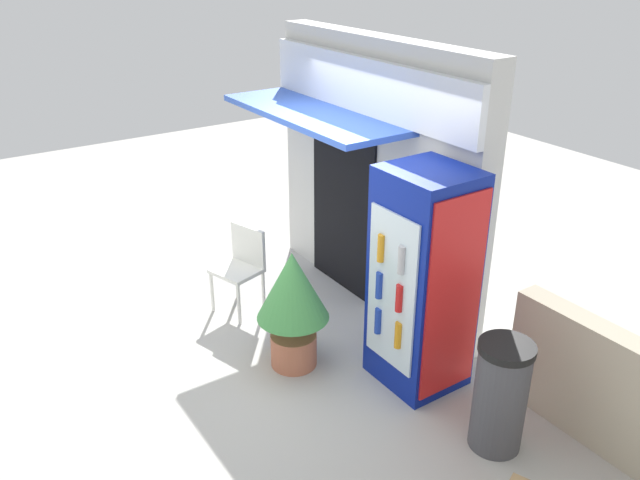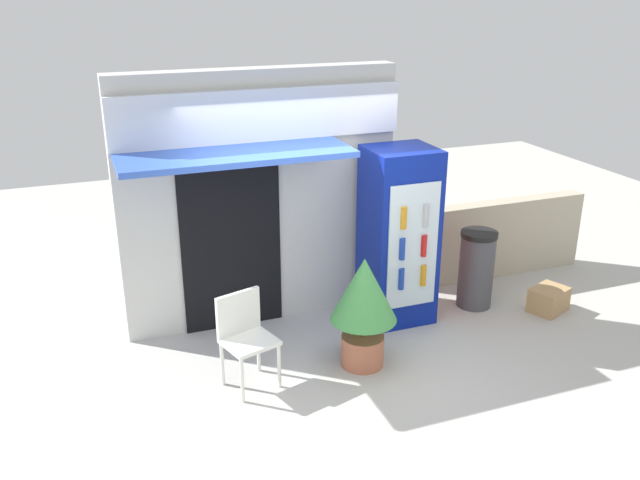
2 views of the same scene
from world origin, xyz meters
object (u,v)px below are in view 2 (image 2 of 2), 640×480
(potted_plant_near_shop, at_px, (364,300))
(trash_bin, at_px, (476,269))
(drink_cooler, at_px, (399,236))
(plastic_chair, at_px, (245,332))
(cardboard_box, at_px, (548,300))

(potted_plant_near_shop, relative_size, trash_bin, 1.24)
(drink_cooler, relative_size, potted_plant_near_shop, 1.71)
(trash_bin, bearing_deg, plastic_chair, -167.48)
(plastic_chair, relative_size, cardboard_box, 2.17)
(cardboard_box, bearing_deg, trash_bin, 149.16)
(trash_bin, bearing_deg, drink_cooler, 176.07)
(trash_bin, xyz_separation_m, cardboard_box, (0.73, -0.44, -0.33))
(cardboard_box, bearing_deg, drink_cooler, 163.72)
(plastic_chair, xyz_separation_m, cardboard_box, (3.70, 0.22, -0.40))
(plastic_chair, xyz_separation_m, potted_plant_near_shop, (1.18, -0.09, 0.17))
(potted_plant_near_shop, bearing_deg, cardboard_box, 7.10)
(plastic_chair, distance_m, cardboard_box, 3.73)
(drink_cooler, height_order, potted_plant_near_shop, drink_cooler)
(potted_plant_near_shop, xyz_separation_m, cardboard_box, (2.52, 0.31, -0.58))
(plastic_chair, xyz_separation_m, trash_bin, (2.97, 0.66, -0.07))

